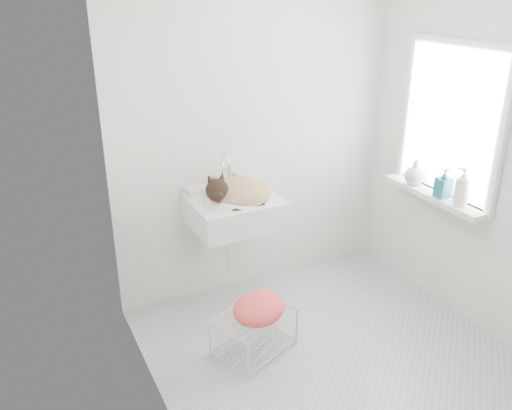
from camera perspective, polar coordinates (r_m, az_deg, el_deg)
name	(u,v)px	position (r m, az deg, el deg)	size (l,w,h in m)	color
floor	(324,347)	(3.67, 7.28, -14.85)	(2.20, 2.00, 0.02)	#BABABA
back_wall	(257,128)	(3.90, 0.06, 8.26)	(2.20, 0.02, 2.50)	silver
right_wall	(474,144)	(3.79, 22.39, 6.08)	(0.02, 2.00, 2.50)	silver
left_wall	(146,201)	(2.64, -11.71, 0.40)	(0.02, 2.00, 2.50)	silver
window_glass	(452,123)	(3.88, 20.29, 8.31)	(0.01, 0.80, 1.00)	white
window_frame	(450,123)	(3.87, 20.13, 8.29)	(0.04, 0.90, 1.10)	white
windowsill	(434,195)	(3.98, 18.52, 0.99)	(0.16, 0.88, 0.04)	white
sink	(234,198)	(3.68, -2.36, 0.74)	(0.61, 0.53, 0.24)	white
faucet	(223,171)	(3.78, -3.52, 3.63)	(0.22, 0.16, 0.22)	silver
cat	(237,193)	(3.65, -2.09, 1.27)	(0.50, 0.44, 0.29)	tan
wire_rack	(254,332)	(3.52, -0.22, -13.43)	(0.47, 0.33, 0.28)	#BEBCBC
towel	(259,315)	(3.39, 0.33, -11.71)	(0.37, 0.26, 0.15)	#EF5600
bottle_a	(459,205)	(3.81, 20.99, -0.01)	(0.09, 0.09, 0.22)	white
bottle_b	(442,197)	(3.91, 19.29, 0.83)	(0.09, 0.09, 0.20)	#165F6F
bottle_c	(414,184)	(4.10, 16.56, 2.17)	(0.15, 0.15, 0.19)	silver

